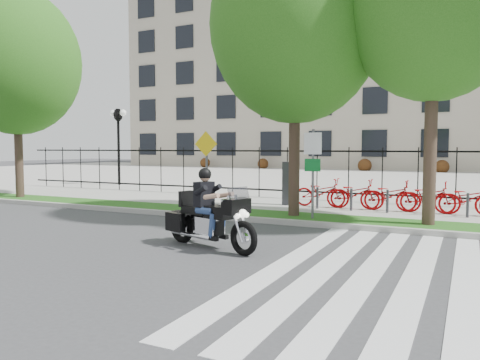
% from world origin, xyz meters
% --- Properties ---
extents(ground, '(120.00, 120.00, 0.00)m').
position_xyz_m(ground, '(0.00, 0.00, 0.00)').
color(ground, '#39393C').
rests_on(ground, ground).
extents(curb, '(60.00, 0.20, 0.15)m').
position_xyz_m(curb, '(0.00, 4.10, 0.07)').
color(curb, '#9D9B94').
rests_on(curb, ground).
extents(grass_verge, '(60.00, 1.50, 0.15)m').
position_xyz_m(grass_verge, '(0.00, 4.95, 0.07)').
color(grass_verge, '#164812').
rests_on(grass_verge, ground).
extents(sidewalk, '(60.00, 3.50, 0.15)m').
position_xyz_m(sidewalk, '(0.00, 7.45, 0.07)').
color(sidewalk, '#B0AEA5').
rests_on(sidewalk, ground).
extents(plaza, '(80.00, 34.00, 0.10)m').
position_xyz_m(plaza, '(0.00, 25.00, 0.05)').
color(plaza, '#B0AEA5').
rests_on(plaza, ground).
extents(crosswalk_stripes, '(5.70, 8.00, 0.01)m').
position_xyz_m(crosswalk_stripes, '(4.83, 0.00, 0.01)').
color(crosswalk_stripes, silver).
rests_on(crosswalk_stripes, ground).
extents(iron_fence, '(30.00, 0.06, 2.00)m').
position_xyz_m(iron_fence, '(0.00, 9.20, 1.15)').
color(iron_fence, black).
rests_on(iron_fence, sidewalk).
extents(office_building, '(60.00, 21.90, 20.15)m').
position_xyz_m(office_building, '(0.00, 44.92, 9.97)').
color(office_building, '#A99D88').
rests_on(office_building, ground).
extents(lamp_post_left, '(1.06, 0.70, 4.25)m').
position_xyz_m(lamp_post_left, '(-12.00, 12.00, 3.21)').
color(lamp_post_left, black).
rests_on(lamp_post_left, ground).
extents(street_tree_0, '(5.00, 5.00, 8.23)m').
position_xyz_m(street_tree_0, '(-11.06, 4.95, 5.50)').
color(street_tree_0, '#33251C').
rests_on(street_tree_0, grass_verge).
extents(street_tree_1, '(4.91, 4.91, 8.32)m').
position_xyz_m(street_tree_1, '(0.59, 4.95, 5.64)').
color(street_tree_1, '#33251C').
rests_on(street_tree_1, grass_verge).
extents(bike_share_station, '(10.00, 0.86, 1.50)m').
position_xyz_m(bike_share_station, '(4.55, 7.20, 0.64)').
color(bike_share_station, '#2D2D33').
rests_on(bike_share_station, sidewalk).
extents(sign_pole_regulatory, '(0.50, 0.09, 2.50)m').
position_xyz_m(sign_pole_regulatory, '(1.26, 4.58, 1.74)').
color(sign_pole_regulatory, '#59595B').
rests_on(sign_pole_regulatory, grass_verge).
extents(sign_pole_warning, '(0.78, 0.09, 2.49)m').
position_xyz_m(sign_pole_warning, '(-2.16, 4.58, 1.74)').
color(sign_pole_warning, '#59595B').
rests_on(sign_pole_warning, grass_verge).
extents(motorcycle_rider, '(2.58, 1.25, 2.05)m').
position_xyz_m(motorcycle_rider, '(0.27, 0.55, 0.68)').
color(motorcycle_rider, black).
rests_on(motorcycle_rider, ground).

